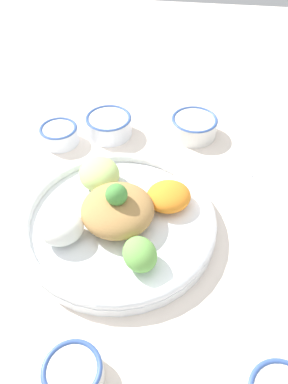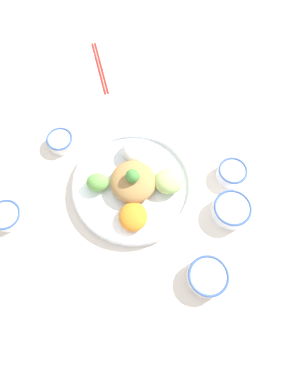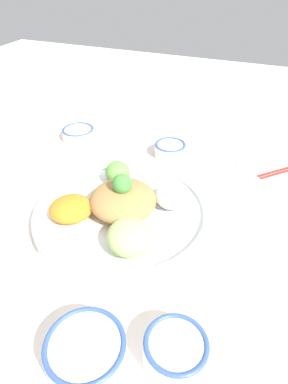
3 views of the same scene
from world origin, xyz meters
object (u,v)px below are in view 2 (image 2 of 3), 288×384
(sauce_bowl_dark, at_px, (231,210))
(rice_bowl_blue, at_px, (6,216))
(salad_platter, at_px, (134,184))
(chopsticks_pair_near, at_px, (100,67))
(sauce_bowl_red, at_px, (60,141))
(serving_spoon_extra, at_px, (68,107))
(rice_bowl_plain, at_px, (232,173))
(sauce_bowl_far, at_px, (207,277))
(serving_spoon_main, at_px, (140,294))

(sauce_bowl_dark, bearing_deg, rice_bowl_blue, -148.09)
(salad_platter, distance_m, chopsticks_pair_near, 0.47)
(sauce_bowl_red, distance_m, chopsticks_pair_near, 0.32)
(sauce_bowl_red, bearing_deg, rice_bowl_blue, -88.29)
(serving_spoon_extra, bearing_deg, chopsticks_pair_near, 42.39)
(rice_bowl_plain, bearing_deg, sauce_bowl_dark, -66.21)
(salad_platter, height_order, chopsticks_pair_near, salad_platter)
(rice_bowl_plain, xyz_separation_m, serving_spoon_extra, (-0.57, -0.05, -0.02))
(rice_bowl_blue, relative_size, sauce_bowl_far, 0.84)
(salad_platter, relative_size, rice_bowl_blue, 3.96)
(rice_bowl_blue, bearing_deg, rice_bowl_plain, 41.95)
(salad_platter, xyz_separation_m, sauce_bowl_far, (0.30, -0.13, -0.00))
(rice_bowl_plain, distance_m, chopsticks_pair_near, 0.58)
(salad_platter, bearing_deg, chopsticks_pair_near, 136.11)
(sauce_bowl_red, relative_size, serving_spoon_extra, 0.71)
(serving_spoon_main, bearing_deg, chopsticks_pair_near, 72.45)
(salad_platter, height_order, serving_spoon_main, salad_platter)
(rice_bowl_plain, height_order, sauce_bowl_far, sauce_bowl_far)
(sauce_bowl_red, relative_size, sauce_bowl_far, 0.76)
(sauce_bowl_dark, bearing_deg, serving_spoon_extra, 174.55)
(rice_bowl_blue, xyz_separation_m, sauce_bowl_dark, (0.54, 0.34, 0.01))
(salad_platter, relative_size, chopsticks_pair_near, 2.07)
(serving_spoon_extra, bearing_deg, sauce_bowl_red, -110.67)
(sauce_bowl_red, bearing_deg, serving_spoon_extra, 116.98)
(sauce_bowl_dark, xyz_separation_m, sauce_bowl_far, (0.02, -0.20, -0.00))
(salad_platter, height_order, sauce_bowl_red, salad_platter)
(rice_bowl_blue, distance_m, sauce_bowl_far, 0.58)
(sauce_bowl_red, relative_size, sauce_bowl_dark, 0.76)
(salad_platter, bearing_deg, rice_bowl_plain, 38.20)
(sauce_bowl_far, bearing_deg, serving_spoon_main, -136.34)
(sauce_bowl_red, xyz_separation_m, sauce_bowl_dark, (0.55, 0.06, 0.01))
(sauce_bowl_dark, height_order, chopsticks_pair_near, sauce_bowl_dark)
(sauce_bowl_dark, bearing_deg, chopsticks_pair_near, 157.83)
(rice_bowl_blue, bearing_deg, serving_spoon_extra, 100.06)
(sauce_bowl_red, bearing_deg, rice_bowl_plain, 18.74)
(chopsticks_pair_near, relative_size, serving_spoon_main, 1.38)
(salad_platter, distance_m, serving_spoon_main, 0.30)
(salad_platter, bearing_deg, sauce_bowl_far, -22.69)
(sauce_bowl_dark, bearing_deg, sauce_bowl_far, -83.07)
(rice_bowl_blue, bearing_deg, sauce_bowl_far, 13.73)
(sauce_bowl_red, distance_m, rice_bowl_plain, 0.53)
(salad_platter, relative_size, sauce_bowl_red, 4.38)
(salad_platter, xyz_separation_m, serving_spoon_main, (0.17, -0.25, -0.02))
(sauce_bowl_far, bearing_deg, rice_bowl_blue, -166.27)
(rice_bowl_blue, distance_m, serving_spoon_extra, 0.40)
(rice_bowl_plain, xyz_separation_m, chopsticks_pair_near, (-0.57, 0.14, -0.02))
(sauce_bowl_dark, height_order, rice_bowl_plain, sauce_bowl_dark)
(rice_bowl_plain, bearing_deg, serving_spoon_main, -98.05)
(sauce_bowl_dark, relative_size, serving_spoon_main, 0.85)
(rice_bowl_plain, bearing_deg, salad_platter, -141.80)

